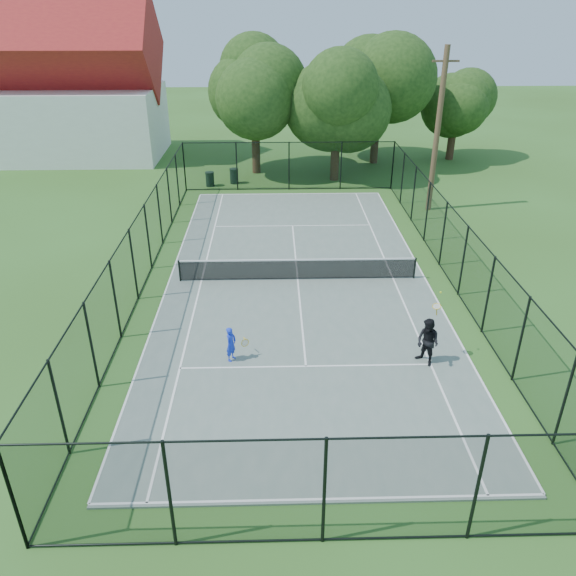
{
  "coord_description": "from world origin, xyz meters",
  "views": [
    {
      "loc": [
        -1.0,
        -21.5,
        10.74
      ],
      "look_at": [
        -0.5,
        -3.0,
        1.2
      ],
      "focal_mm": 35.0,
      "sensor_mm": 36.0,
      "label": 1
    }
  ],
  "objects_px": {
    "trash_bin_right": "(234,176)",
    "utility_pole": "(437,131)",
    "tennis_net": "(298,269)",
    "player_black": "(428,342)",
    "trash_bin_left": "(210,179)",
    "player_blue": "(231,344)"
  },
  "relations": [
    {
      "from": "tennis_net",
      "to": "trash_bin_left",
      "type": "bearing_deg",
      "value": 110.09
    },
    {
      "from": "trash_bin_left",
      "to": "trash_bin_right",
      "type": "distance_m",
      "value": 1.62
    },
    {
      "from": "trash_bin_left",
      "to": "utility_pole",
      "type": "height_order",
      "value": "utility_pole"
    },
    {
      "from": "tennis_net",
      "to": "player_black",
      "type": "height_order",
      "value": "player_black"
    },
    {
      "from": "tennis_net",
      "to": "player_blue",
      "type": "xyz_separation_m",
      "value": [
        -2.44,
        -5.93,
        0.09
      ]
    },
    {
      "from": "trash_bin_right",
      "to": "player_blue",
      "type": "bearing_deg",
      "value": -86.89
    },
    {
      "from": "player_black",
      "to": "player_blue",
      "type": "bearing_deg",
      "value": 176.48
    },
    {
      "from": "tennis_net",
      "to": "player_black",
      "type": "distance_m",
      "value": 7.45
    },
    {
      "from": "tennis_net",
      "to": "player_black",
      "type": "xyz_separation_m",
      "value": [
        3.94,
        -6.32,
        0.3
      ]
    },
    {
      "from": "tennis_net",
      "to": "trash_bin_right",
      "type": "relative_size",
      "value": 10.28
    },
    {
      "from": "utility_pole",
      "to": "player_black",
      "type": "height_order",
      "value": "utility_pole"
    },
    {
      "from": "utility_pole",
      "to": "trash_bin_right",
      "type": "bearing_deg",
      "value": 154.69
    },
    {
      "from": "utility_pole",
      "to": "player_black",
      "type": "xyz_separation_m",
      "value": [
        -3.96,
        -15.32,
        -3.54
      ]
    },
    {
      "from": "utility_pole",
      "to": "trash_bin_left",
      "type": "bearing_deg",
      "value": 159.45
    },
    {
      "from": "trash_bin_left",
      "to": "player_black",
      "type": "xyz_separation_m",
      "value": [
        9.0,
        -20.18,
        0.42
      ]
    },
    {
      "from": "utility_pole",
      "to": "player_blue",
      "type": "relative_size",
      "value": 7.19
    },
    {
      "from": "trash_bin_right",
      "to": "utility_pole",
      "type": "xyz_separation_m",
      "value": [
        11.44,
        -5.41,
        3.93
      ]
    },
    {
      "from": "utility_pole",
      "to": "player_blue",
      "type": "xyz_separation_m",
      "value": [
        -10.33,
        -14.93,
        -3.76
      ]
    },
    {
      "from": "tennis_net",
      "to": "trash_bin_right",
      "type": "distance_m",
      "value": 14.84
    },
    {
      "from": "trash_bin_left",
      "to": "player_blue",
      "type": "bearing_deg",
      "value": -82.44
    },
    {
      "from": "trash_bin_left",
      "to": "player_black",
      "type": "relative_size",
      "value": 0.38
    },
    {
      "from": "player_blue",
      "to": "player_black",
      "type": "distance_m",
      "value": 6.39
    }
  ]
}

